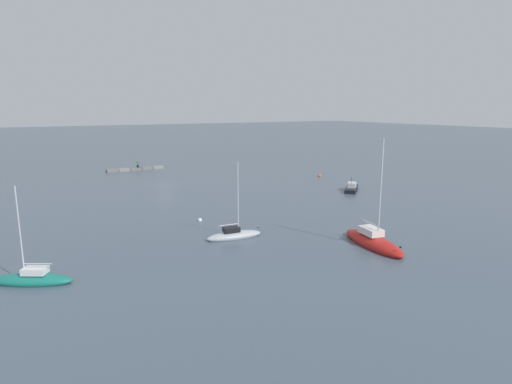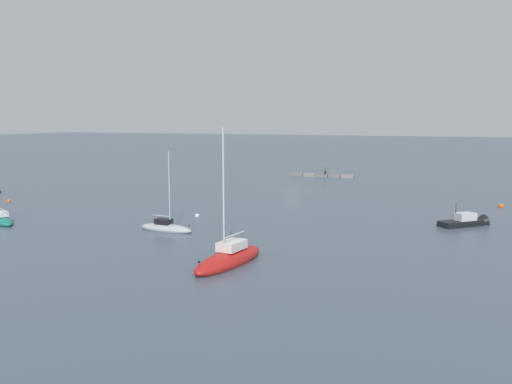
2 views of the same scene
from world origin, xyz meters
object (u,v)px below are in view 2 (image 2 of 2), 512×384
person_seated_dark_left (325,173)px  mooring_buoy_far (501,206)px  sailboat_teal_near (1,220)px  motorboat_black_near (467,222)px  umbrella_open_green (325,168)px  sailboat_grey_outer (166,228)px  mooring_buoy_near (197,216)px  sailboat_red_far (229,259)px  mooring_buoy_mid (9,201)px

person_seated_dark_left → mooring_buoy_far: 37.64m
sailboat_teal_near → motorboat_black_near: bearing=-40.9°
umbrella_open_green → mooring_buoy_far: 37.69m
umbrella_open_green → sailboat_grey_outer: bearing=85.7°
mooring_buoy_near → person_seated_dark_left: bearing=-95.7°
sailboat_grey_outer → mooring_buoy_near: sailboat_grey_outer is taller
sailboat_teal_near → mooring_buoy_near: size_ratio=15.06×
umbrella_open_green → motorboat_black_near: (-23.50, 38.99, -1.34)m
person_seated_dark_left → umbrella_open_green: size_ratio=0.58×
person_seated_dark_left → motorboat_black_near: 45.51m
sailboat_red_far → mooring_buoy_near: sailboat_red_far is taller
mooring_buoy_mid → mooring_buoy_far: bearing=-163.7°
mooring_buoy_far → sailboat_grey_outer: bearing=39.7°
mooring_buoy_mid → mooring_buoy_near: bearing=178.0°
umbrella_open_green → sailboat_grey_outer: 51.93m
sailboat_grey_outer → mooring_buoy_mid: size_ratio=15.86×
sailboat_red_far → mooring_buoy_near: 19.70m
sailboat_teal_near → sailboat_grey_outer: (-18.14, -2.39, -0.01)m
motorboat_black_near → umbrella_open_green: bearing=169.3°
person_seated_dark_left → sailboat_grey_outer: 51.90m
motorboat_black_near → mooring_buoy_near: 28.37m
sailboat_red_far → mooring_buoy_mid: bearing=-15.1°
mooring_buoy_near → mooring_buoy_mid: (27.64, -0.99, -0.00)m
sailboat_grey_outer → mooring_buoy_mid: (28.13, -8.71, -0.20)m
mooring_buoy_near → mooring_buoy_far: mooring_buoy_far is taller
sailboat_red_far → motorboat_black_near: bearing=-119.2°
sailboat_teal_near → mooring_buoy_far: 57.36m
umbrella_open_green → sailboat_red_far: sailboat_red_far is taller
umbrella_open_green → mooring_buoy_far: umbrella_open_green is taller
sailboat_teal_near → mooring_buoy_mid: (9.98, -11.09, -0.21)m
umbrella_open_green → sailboat_teal_near: bearing=67.8°
sailboat_red_far → mooring_buoy_mid: sailboat_red_far is taller
motorboat_black_near → mooring_buoy_near: size_ratio=9.89×
person_seated_dark_left → sailboat_red_far: 60.84m
sailboat_grey_outer → mooring_buoy_near: bearing=-170.6°
person_seated_dark_left → umbrella_open_green: bearing=-59.3°
person_seated_dark_left → mooring_buoy_near: person_seated_dark_left is taller
mooring_buoy_mid → umbrella_open_green: bearing=-126.7°
motorboat_black_near → sailboat_teal_near: bearing=-113.3°
person_seated_dark_left → motorboat_black_near: (-23.49, 38.97, -0.49)m
motorboat_black_near → sailboat_grey_outer: bearing=-106.8°
sailboat_grey_outer → mooring_buoy_mid: bearing=-101.3°
person_seated_dark_left → mooring_buoy_near: (4.43, 44.03, -0.71)m
mooring_buoy_mid → mooring_buoy_far: 62.22m
person_seated_dark_left → sailboat_red_far: bearing=84.9°
mooring_buoy_far → motorboat_black_near: bearing=72.8°
motorboat_black_near → mooring_buoy_far: bearing=121.1°
person_seated_dark_left → sailboat_teal_near: sailboat_teal_near is taller
umbrella_open_green → mooring_buoy_mid: size_ratio=2.51×
sailboat_teal_near → person_seated_dark_left: bearing=8.5°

